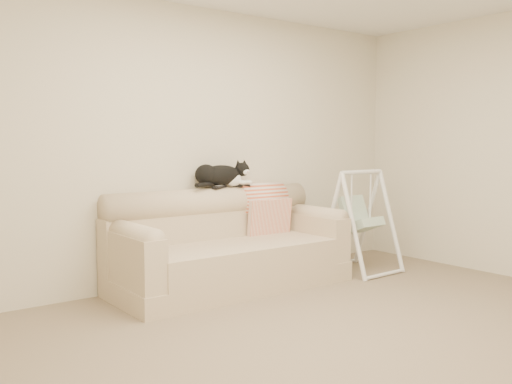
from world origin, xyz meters
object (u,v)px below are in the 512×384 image
remote_a (220,187)px  remote_b (241,186)px  tuxedo_cat (221,175)px  sofa (227,249)px  baby_swing (360,221)px

remote_a → remote_b: size_ratio=1.06×
remote_a → tuxedo_cat: tuxedo_cat is taller
sofa → remote_a: size_ratio=11.90×
remote_a → baby_swing: bearing=-20.9°
remote_a → remote_b: remote_a is taller
sofa → remote_b: (0.32, 0.22, 0.56)m
baby_swing → tuxedo_cat: bearing=157.6°
sofa → baby_swing: baby_swing is taller
sofa → tuxedo_cat: size_ratio=3.34×
baby_swing → remote_a: bearing=159.1°
remote_b → sofa: bearing=-145.9°
remote_b → tuxedo_cat: size_ratio=0.27×
tuxedo_cat → baby_swing: (1.35, -0.56, -0.49)m
sofa → remote_a: (0.07, 0.22, 0.56)m
remote_b → baby_swing: baby_swing is taller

